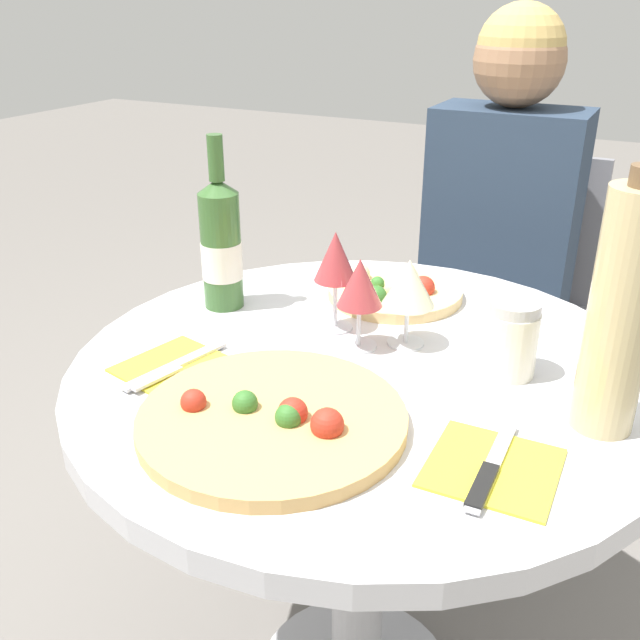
{
  "coord_description": "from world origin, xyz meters",
  "views": [
    {
      "loc": [
        0.38,
        -0.89,
        1.23
      ],
      "look_at": [
        -0.03,
        -0.09,
        0.81
      ],
      "focal_mm": 40.0,
      "sensor_mm": 36.0,
      "label": 1
    }
  ],
  "objects_px": {
    "seated_diner": "(487,295)",
    "wine_bottle": "(221,245)",
    "dining_table": "(362,432)",
    "pizza_large": "(273,418)",
    "chair_behind_diner": "(495,324)",
    "tall_carafe": "(621,312)"
  },
  "relations": [
    {
      "from": "pizza_large",
      "to": "seated_diner",
      "type": "bearing_deg",
      "value": 86.87
    },
    {
      "from": "pizza_large",
      "to": "wine_bottle",
      "type": "distance_m",
      "value": 0.42
    },
    {
      "from": "chair_behind_diner",
      "to": "dining_table",
      "type": "bearing_deg",
      "value": 88.99
    },
    {
      "from": "wine_bottle",
      "to": "pizza_large",
      "type": "bearing_deg",
      "value": -47.02
    },
    {
      "from": "chair_behind_diner",
      "to": "wine_bottle",
      "type": "xyz_separation_m",
      "value": [
        -0.33,
        -0.75,
        0.4
      ]
    },
    {
      "from": "dining_table",
      "to": "chair_behind_diner",
      "type": "bearing_deg",
      "value": 88.99
    },
    {
      "from": "chair_behind_diner",
      "to": "seated_diner",
      "type": "distance_m",
      "value": 0.19
    },
    {
      "from": "seated_diner",
      "to": "wine_bottle",
      "type": "xyz_separation_m",
      "value": [
        -0.33,
        -0.62,
        0.26
      ]
    },
    {
      "from": "chair_behind_diner",
      "to": "pizza_large",
      "type": "bearing_deg",
      "value": 87.27
    },
    {
      "from": "seated_diner",
      "to": "pizza_large",
      "type": "bearing_deg",
      "value": 86.87
    },
    {
      "from": "chair_behind_diner",
      "to": "seated_diner",
      "type": "relative_size",
      "value": 0.71
    },
    {
      "from": "dining_table",
      "to": "pizza_large",
      "type": "height_order",
      "value": "pizza_large"
    },
    {
      "from": "seated_diner",
      "to": "tall_carafe",
      "type": "distance_m",
      "value": 0.85
    },
    {
      "from": "dining_table",
      "to": "chair_behind_diner",
      "type": "distance_m",
      "value": 0.85
    },
    {
      "from": "pizza_large",
      "to": "wine_bottle",
      "type": "relative_size",
      "value": 1.16
    },
    {
      "from": "pizza_large",
      "to": "tall_carafe",
      "type": "distance_m",
      "value": 0.46
    },
    {
      "from": "dining_table",
      "to": "chair_behind_diner",
      "type": "height_order",
      "value": "chair_behind_diner"
    },
    {
      "from": "tall_carafe",
      "to": "pizza_large",
      "type": "bearing_deg",
      "value": -152.34
    },
    {
      "from": "dining_table",
      "to": "tall_carafe",
      "type": "height_order",
      "value": "tall_carafe"
    },
    {
      "from": "dining_table",
      "to": "pizza_large",
      "type": "distance_m",
      "value": 0.26
    },
    {
      "from": "pizza_large",
      "to": "dining_table",
      "type": "bearing_deg",
      "value": 80.69
    },
    {
      "from": "tall_carafe",
      "to": "chair_behind_diner",
      "type": "bearing_deg",
      "value": 111.16
    }
  ]
}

